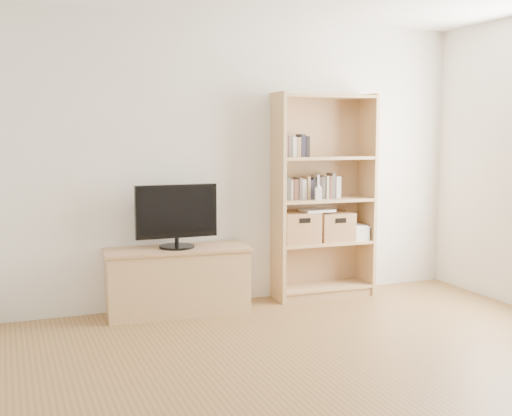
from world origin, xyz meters
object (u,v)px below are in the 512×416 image
television (176,216)px  basket_left (299,227)px  bookshelf (324,196)px  baby_monitor (318,194)px  basket_right (335,226)px  tv_stand (177,282)px  laptop (317,210)px

television → basket_left: 1.21m
bookshelf → basket_left: 0.39m
bookshelf → baby_monitor: size_ratio=16.86×
basket_left → basket_right: 0.38m
tv_stand → bookshelf: (1.45, 0.05, 0.69)m
baby_monitor → basket_right: 0.41m
bookshelf → television: (-1.45, -0.05, -0.11)m
bookshelf → laptop: (-0.08, -0.02, -0.13)m
basket_left → laptop: 0.24m
basket_right → baby_monitor: bearing=-153.1°
basket_left → baby_monitor: bearing=-33.6°
tv_stand → baby_monitor: (1.34, -0.05, 0.73)m
tv_stand → baby_monitor: baby_monitor is taller
bookshelf → television: bearing=-176.1°
baby_monitor → bookshelf: bearing=57.0°
television → basket_left: size_ratio=2.03×
television → baby_monitor: size_ratio=6.20×
television → basket_right: 1.58m
tv_stand → basket_right: bearing=6.4°
bookshelf → baby_monitor: bookshelf is taller
baby_monitor → basket_left: baby_monitor is taller
television → basket_right: (1.57, 0.05, -0.19)m
basket_left → basket_right: bearing=0.6°
television → laptop: bearing=1.9°
bookshelf → baby_monitor: 0.16m
bookshelf → basket_left: (-0.26, 0.00, -0.29)m
television → laptop: size_ratio=2.40×
laptop → basket_right: bearing=-0.1°
basket_left → television: bearing=-174.9°
bookshelf → basket_left: size_ratio=5.54×
bookshelf → laptop: bookshelf is taller
baby_monitor → basket_right: (0.23, 0.10, -0.33)m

